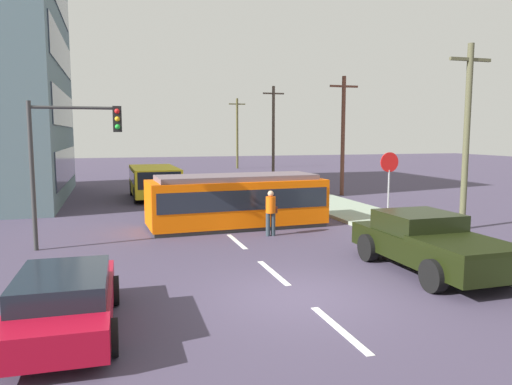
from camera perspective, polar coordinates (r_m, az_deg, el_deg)
name	(u,v)px	position (r m, az deg, el deg)	size (l,w,h in m)	color
ground_plane	(214,222)	(20.90, -4.97, -3.43)	(120.00, 120.00, 0.00)	#41384E
sidewalk_curb_right	(407,229)	(19.82, 17.21, -4.07)	(3.20, 36.00, 0.14)	#8E9F8A
lane_stripe_0	(339,329)	(9.85, 9.70, -15.41)	(0.16, 2.40, 0.01)	silver
lane_stripe_1	(273,272)	(13.35, 2.02, -9.31)	(0.16, 2.40, 0.01)	silver
lane_stripe_2	(237,241)	(17.07, -2.27, -5.72)	(0.16, 2.40, 0.01)	silver
lane_stripe_3	(195,206)	(25.43, -7.08, -1.60)	(0.16, 2.40, 0.01)	silver
lane_stripe_4	(180,193)	(31.32, -8.89, -0.05)	(0.16, 2.40, 0.01)	silver
streetcar_tram	(237,200)	(19.60, -2.27, -0.87)	(7.11, 2.87, 2.10)	#F35B05
city_bus	(154,180)	(28.81, -11.79, 1.39)	(2.63, 5.66, 1.82)	gold
pedestrian_crossing	(271,210)	(17.85, 1.74, -2.10)	(0.49, 0.36, 1.67)	#2A3740
pickup_truck_parked	(429,243)	(14.07, 19.54, -5.53)	(2.32, 5.02, 1.55)	black
parked_sedan_near	(64,300)	(10.02, -21.44, -11.63)	(2.01, 4.31, 1.19)	#A20C21
stop_sign	(389,174)	(19.50, 15.26, 2.12)	(0.76, 0.07, 2.88)	gray
traffic_light_mast	(70,146)	(16.80, -20.90, 5.13)	(2.85, 0.33, 4.75)	#333333
utility_pole_near	(467,134)	(20.57, 23.35, 6.33)	(1.80, 0.24, 7.11)	#4E4D35
utility_pole_mid	(343,133)	(30.08, 10.11, 6.79)	(1.80, 0.24, 7.14)	brown
utility_pole_far	(273,131)	(40.64, 2.04, 7.21)	(1.80, 0.24, 7.61)	brown
utility_pole_distant	(237,132)	(52.89, -2.21, 7.06)	(1.80, 0.24, 7.49)	#4C4826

